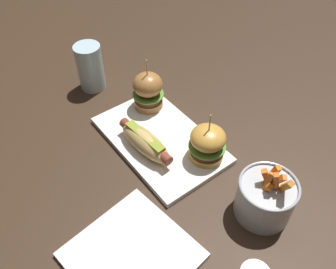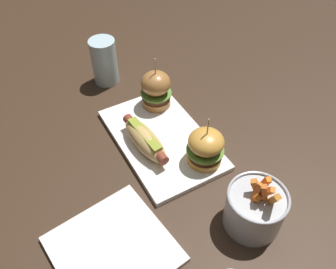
{
  "view_description": "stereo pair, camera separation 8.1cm",
  "coord_description": "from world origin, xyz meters",
  "px_view_note": "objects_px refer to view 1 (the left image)",
  "views": [
    {
      "loc": [
        0.5,
        -0.36,
        0.66
      ],
      "look_at": [
        0.03,
        0.0,
        0.05
      ],
      "focal_mm": 37.83,
      "sensor_mm": 36.0,
      "label": 1
    },
    {
      "loc": [
        0.55,
        -0.29,
        0.66
      ],
      "look_at": [
        0.03,
        0.0,
        0.05
      ],
      "focal_mm": 37.83,
      "sensor_mm": 36.0,
      "label": 2
    }
  ],
  "objects_px": {
    "platter_main": "(160,140)",
    "slider_right": "(207,143)",
    "slider_left": "(148,90)",
    "water_glass": "(90,67)",
    "hot_dog": "(145,142)",
    "fries_bucket": "(265,197)",
    "side_plate": "(132,255)"
  },
  "relations": [
    {
      "from": "hot_dog",
      "to": "side_plate",
      "type": "height_order",
      "value": "hot_dog"
    },
    {
      "from": "platter_main",
      "to": "hot_dog",
      "type": "distance_m",
      "value": 0.06
    },
    {
      "from": "side_plate",
      "to": "slider_right",
      "type": "bearing_deg",
      "value": 109.37
    },
    {
      "from": "slider_left",
      "to": "platter_main",
      "type": "bearing_deg",
      "value": -22.48
    },
    {
      "from": "hot_dog",
      "to": "side_plate",
      "type": "relative_size",
      "value": 0.81
    },
    {
      "from": "platter_main",
      "to": "side_plate",
      "type": "xyz_separation_m",
      "value": [
        0.21,
        -0.23,
        -0.0
      ]
    },
    {
      "from": "slider_left",
      "to": "slider_right",
      "type": "distance_m",
      "value": 0.23
    },
    {
      "from": "slider_left",
      "to": "fries_bucket",
      "type": "height_order",
      "value": "slider_left"
    },
    {
      "from": "hot_dog",
      "to": "fries_bucket",
      "type": "xyz_separation_m",
      "value": [
        0.29,
        0.1,
        0.01
      ]
    },
    {
      "from": "fries_bucket",
      "to": "water_glass",
      "type": "relative_size",
      "value": 1.04
    },
    {
      "from": "slider_left",
      "to": "fries_bucket",
      "type": "relative_size",
      "value": 1.04
    },
    {
      "from": "side_plate",
      "to": "platter_main",
      "type": "bearing_deg",
      "value": 133.39
    },
    {
      "from": "hot_dog",
      "to": "fries_bucket",
      "type": "bearing_deg",
      "value": 19.8
    },
    {
      "from": "slider_right",
      "to": "water_glass",
      "type": "distance_m",
      "value": 0.43
    },
    {
      "from": "slider_left",
      "to": "water_glass",
      "type": "relative_size",
      "value": 1.08
    },
    {
      "from": "slider_right",
      "to": "slider_left",
      "type": "bearing_deg",
      "value": -178.96
    },
    {
      "from": "hot_dog",
      "to": "fries_bucket",
      "type": "distance_m",
      "value": 0.3
    },
    {
      "from": "side_plate",
      "to": "water_glass",
      "type": "relative_size",
      "value": 1.57
    },
    {
      "from": "platter_main",
      "to": "slider_left",
      "type": "bearing_deg",
      "value": 157.52
    },
    {
      "from": "slider_left",
      "to": "side_plate",
      "type": "xyz_separation_m",
      "value": [
        0.33,
        -0.27,
        -0.06
      ]
    },
    {
      "from": "slider_right",
      "to": "water_glass",
      "type": "xyz_separation_m",
      "value": [
        -0.42,
        -0.08,
        0.01
      ]
    },
    {
      "from": "slider_left",
      "to": "fries_bucket",
      "type": "distance_m",
      "value": 0.41
    },
    {
      "from": "platter_main",
      "to": "side_plate",
      "type": "distance_m",
      "value": 0.31
    },
    {
      "from": "slider_left",
      "to": "slider_right",
      "type": "bearing_deg",
      "value": 1.04
    },
    {
      "from": "slider_right",
      "to": "water_glass",
      "type": "bearing_deg",
      "value": -169.65
    },
    {
      "from": "platter_main",
      "to": "slider_right",
      "type": "relative_size",
      "value": 2.54
    },
    {
      "from": "fries_bucket",
      "to": "side_plate",
      "type": "bearing_deg",
      "value": -106.48
    },
    {
      "from": "water_glass",
      "to": "platter_main",
      "type": "bearing_deg",
      "value": 4.38
    },
    {
      "from": "side_plate",
      "to": "slider_left",
      "type": "bearing_deg",
      "value": 140.37
    },
    {
      "from": "slider_left",
      "to": "water_glass",
      "type": "distance_m",
      "value": 0.2
    },
    {
      "from": "slider_left",
      "to": "water_glass",
      "type": "xyz_separation_m",
      "value": [
        -0.18,
        -0.07,
        0.0
      ]
    },
    {
      "from": "slider_left",
      "to": "slider_right",
      "type": "relative_size",
      "value": 1.12
    }
  ]
}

